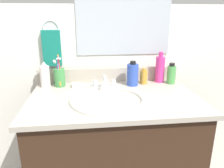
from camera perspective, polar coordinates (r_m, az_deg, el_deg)
vanity_cabinet at (r=1.38m, az=0.53°, el=-19.72°), size 0.87×0.53×0.79m
countertop at (r=1.18m, az=0.58°, el=-3.77°), size 0.91×0.58×0.02m
backsplash at (r=1.42m, az=-0.82°, el=2.48°), size 0.91×0.02×0.09m
back_wall at (r=1.55m, az=-1.02°, el=-4.51°), size 2.01×0.04×1.30m
mirror_panel at (r=1.42m, az=3.17°, el=18.96°), size 0.60×0.01×0.56m
towel_ring at (r=1.42m, az=-15.82°, el=13.90°), size 0.10×0.01×0.10m
hand_towel at (r=1.42m, az=-15.52°, el=9.02°), size 0.11×0.04×0.22m
sink_basin at (r=1.13m, az=-1.11°, el=-5.69°), size 0.39×0.39×0.11m
faucet at (r=1.29m, az=-1.96°, el=0.09°), size 0.16×0.10×0.08m
bottle_oil_amber at (r=1.39m, az=8.31°, el=1.90°), size 0.05×0.05×0.10m
bottle_lotion_white at (r=1.36m, az=-17.20°, el=2.13°), size 0.06×0.06×0.16m
bottle_soap_pink at (r=1.43m, az=12.48°, el=3.88°), size 0.06×0.06×0.20m
bottle_toner_green at (r=1.42m, az=15.28°, el=2.51°), size 0.05×0.05×0.13m
bottle_shampoo_blue at (r=1.34m, az=5.42°, el=2.52°), size 0.07×0.07×0.15m
cup_green at (r=1.36m, az=-13.62°, el=1.91°), size 0.06×0.08×0.19m
soap_bar at (r=1.34m, az=-9.07°, el=-0.24°), size 0.06×0.04×0.02m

